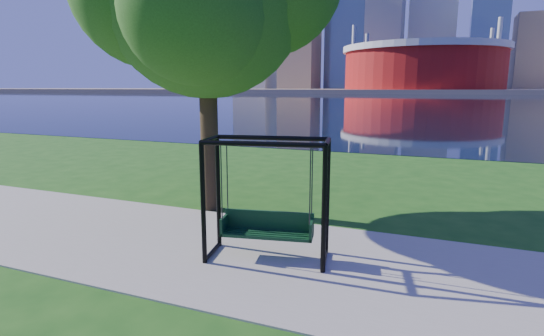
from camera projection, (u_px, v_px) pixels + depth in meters
The scene contains 7 objects.
ground at pixel (278, 248), 7.81m from camera, with size 900.00×900.00×0.00m, color #1E5114.
path at pixel (268, 257), 7.35m from camera, with size 120.00×4.00×0.03m, color #9E937F.
river at pixel (434, 100), 100.65m from camera, with size 900.00×180.00×0.02m, color black.
far_bank at pixel (442, 90), 286.14m from camera, with size 900.00×228.00×2.00m, color #937F60.
stadium at pixel (423, 66), 222.74m from camera, with size 83.00×83.00×32.00m.
skyline at pixel (440, 39), 293.39m from camera, with size 392.00×66.00×96.50m.
swing at pixel (267, 202), 7.14m from camera, with size 2.18×1.27×2.09m.
Camera 1 is at (2.68, -6.90, 2.91)m, focal length 28.00 mm.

